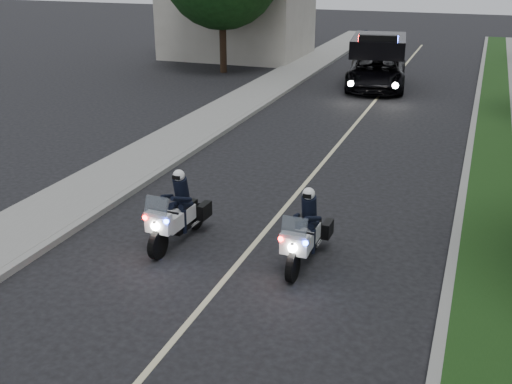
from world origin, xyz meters
TOP-DOWN VIEW (x-y plane):
  - ground at (0.00, 0.00)m, footprint 120.00×120.00m
  - curb_right at (4.10, 10.00)m, footprint 0.20×60.00m
  - grass_verge at (4.80, 10.00)m, footprint 1.20×60.00m
  - curb_left at (-4.10, 10.00)m, footprint 0.20×60.00m
  - sidewalk_left at (-5.20, 10.00)m, footprint 2.00×60.00m
  - lane_marking at (0.00, 10.00)m, footprint 0.12×50.00m
  - police_moto_left at (-1.60, 1.75)m, footprint 0.78×1.97m
  - police_moto_right at (1.26, 1.80)m, footprint 0.69×1.90m
  - police_suv at (-0.47, 19.69)m, footprint 3.30×5.89m
  - bicycle at (-1.99, 24.45)m, footprint 0.66×1.57m
  - cyclist at (-1.99, 24.45)m, footprint 0.73×0.53m
  - tree_left_near at (-8.75, 20.85)m, footprint 7.62×7.62m
  - tree_left_far at (-9.61, 28.24)m, footprint 6.84×6.84m

SIDE VIEW (x-z plane):
  - ground at x=0.00m, z-range 0.00..0.00m
  - police_moto_left at x=-1.60m, z-range -0.82..0.82m
  - police_moto_right at x=1.26m, z-range -0.80..0.80m
  - police_suv at x=-0.47m, z-range -1.36..1.36m
  - bicycle at x=-1.99m, z-range -0.40..0.40m
  - cyclist at x=-1.99m, z-range -0.94..0.94m
  - tree_left_near at x=-8.75m, z-range -5.06..5.06m
  - tree_left_far at x=-9.61m, z-range -4.31..4.31m
  - lane_marking at x=0.00m, z-range 0.00..0.01m
  - curb_right at x=4.10m, z-range 0.00..0.15m
  - curb_left at x=-4.10m, z-range 0.00..0.15m
  - grass_verge at x=4.80m, z-range 0.00..0.16m
  - sidewalk_left at x=-5.20m, z-range 0.00..0.16m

